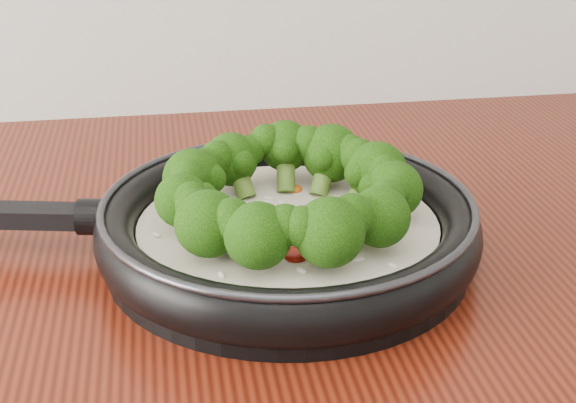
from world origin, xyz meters
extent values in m
cylinder|color=black|center=(0.14, 1.10, 0.91)|extent=(0.35, 0.35, 0.01)
torus|color=black|center=(0.14, 1.10, 0.93)|extent=(0.36, 0.36, 0.03)
torus|color=#2D2D33|center=(0.14, 1.10, 0.95)|extent=(0.35, 0.35, 0.01)
cylinder|color=black|center=(-0.01, 1.13, 0.93)|extent=(0.03, 0.04, 0.03)
cylinder|color=beige|center=(0.14, 1.10, 0.92)|extent=(0.29, 0.29, 0.02)
ellipsoid|color=#961107|center=(0.18, 1.11, 0.93)|extent=(0.02, 0.02, 0.01)
ellipsoid|color=#961107|center=(0.22, 1.09, 0.93)|extent=(0.02, 0.02, 0.01)
ellipsoid|color=#D7500D|center=(0.11, 1.09, 0.93)|extent=(0.02, 0.02, 0.01)
ellipsoid|color=#961107|center=(0.07, 1.17, 0.93)|extent=(0.02, 0.02, 0.01)
ellipsoid|color=#961107|center=(0.17, 1.07, 0.93)|extent=(0.03, 0.03, 0.01)
ellipsoid|color=#D7500D|center=(0.15, 1.16, 0.93)|extent=(0.02, 0.02, 0.01)
ellipsoid|color=#961107|center=(0.12, 1.10, 0.93)|extent=(0.02, 0.02, 0.01)
ellipsoid|color=#961107|center=(0.17, 1.09, 0.93)|extent=(0.03, 0.03, 0.01)
ellipsoid|color=#D7500D|center=(0.23, 1.09, 0.93)|extent=(0.02, 0.02, 0.01)
ellipsoid|color=#961107|center=(0.13, 1.04, 0.93)|extent=(0.02, 0.02, 0.01)
ellipsoid|color=#961107|center=(0.22, 1.14, 0.93)|extent=(0.02, 0.02, 0.01)
ellipsoid|color=#D7500D|center=(0.14, 1.09, 0.93)|extent=(0.02, 0.02, 0.01)
ellipsoid|color=#961107|center=(0.14, 1.11, 0.93)|extent=(0.02, 0.02, 0.01)
ellipsoid|color=#961107|center=(0.14, 1.05, 0.93)|extent=(0.02, 0.02, 0.01)
ellipsoid|color=#D7500D|center=(0.10, 1.19, 0.93)|extent=(0.02, 0.02, 0.01)
ellipsoid|color=#961107|center=(0.15, 1.11, 0.93)|extent=(0.02, 0.02, 0.01)
ellipsoid|color=#961107|center=(0.17, 1.11, 0.93)|extent=(0.02, 0.02, 0.01)
ellipsoid|color=#D7500D|center=(0.17, 1.11, 0.93)|extent=(0.02, 0.02, 0.01)
ellipsoid|color=#961107|center=(0.12, 1.12, 0.93)|extent=(0.01, 0.01, 0.01)
ellipsoid|color=white|center=(0.08, 1.16, 0.93)|extent=(0.01, 0.01, 0.00)
ellipsoid|color=white|center=(0.14, 1.10, 0.93)|extent=(0.00, 0.01, 0.00)
ellipsoid|color=white|center=(0.20, 1.10, 0.93)|extent=(0.01, 0.01, 0.00)
ellipsoid|color=white|center=(0.14, 1.13, 0.93)|extent=(0.01, 0.01, 0.00)
ellipsoid|color=white|center=(0.14, 1.10, 0.93)|extent=(0.01, 0.01, 0.00)
ellipsoid|color=white|center=(0.09, 1.12, 0.93)|extent=(0.01, 0.01, 0.00)
ellipsoid|color=white|center=(0.16, 1.21, 0.93)|extent=(0.01, 0.01, 0.00)
ellipsoid|color=white|center=(0.03, 1.09, 0.93)|extent=(0.01, 0.01, 0.00)
ellipsoid|color=white|center=(0.13, 1.06, 0.93)|extent=(0.01, 0.01, 0.00)
ellipsoid|color=white|center=(0.14, 1.14, 0.93)|extent=(0.01, 0.01, 0.00)
ellipsoid|color=white|center=(0.13, 1.15, 0.93)|extent=(0.01, 0.01, 0.00)
ellipsoid|color=white|center=(0.14, 1.07, 0.93)|extent=(0.01, 0.00, 0.00)
ellipsoid|color=white|center=(0.12, 1.13, 0.93)|extent=(0.01, 0.01, 0.00)
ellipsoid|color=white|center=(0.20, 1.02, 0.93)|extent=(0.01, 0.01, 0.00)
ellipsoid|color=white|center=(0.08, 1.02, 0.93)|extent=(0.01, 0.01, 0.00)
ellipsoid|color=white|center=(0.12, 1.14, 0.93)|extent=(0.01, 0.01, 0.00)
ellipsoid|color=white|center=(0.13, 1.14, 0.93)|extent=(0.01, 0.01, 0.00)
ellipsoid|color=white|center=(0.18, 1.03, 0.93)|extent=(0.01, 0.01, 0.00)
ellipsoid|color=white|center=(0.18, 1.11, 0.93)|extent=(0.01, 0.01, 0.00)
ellipsoid|color=white|center=(0.13, 1.02, 0.93)|extent=(0.01, 0.01, 0.00)
ellipsoid|color=white|center=(0.18, 1.07, 0.93)|extent=(0.01, 0.01, 0.00)
ellipsoid|color=white|center=(0.10, 1.15, 0.93)|extent=(0.01, 0.01, 0.00)
ellipsoid|color=white|center=(0.17, 1.08, 0.93)|extent=(0.01, 0.01, 0.00)
cylinder|color=olive|center=(0.20, 1.09, 0.94)|extent=(0.03, 0.02, 0.03)
sphere|color=black|center=(0.22, 1.09, 0.96)|extent=(0.05, 0.05, 0.05)
sphere|color=black|center=(0.22, 1.11, 0.97)|extent=(0.03, 0.03, 0.03)
sphere|color=black|center=(0.21, 1.07, 0.97)|extent=(0.03, 0.03, 0.03)
sphere|color=black|center=(0.20, 1.09, 0.96)|extent=(0.03, 0.03, 0.02)
cylinder|color=olive|center=(0.20, 1.12, 0.94)|extent=(0.03, 0.02, 0.03)
sphere|color=black|center=(0.22, 1.13, 0.96)|extent=(0.06, 0.06, 0.05)
sphere|color=black|center=(0.21, 1.14, 0.97)|extent=(0.04, 0.04, 0.03)
sphere|color=black|center=(0.22, 1.11, 0.97)|extent=(0.04, 0.04, 0.03)
sphere|color=black|center=(0.20, 1.12, 0.96)|extent=(0.03, 0.03, 0.03)
cylinder|color=olive|center=(0.18, 1.16, 0.94)|extent=(0.03, 0.04, 0.04)
sphere|color=black|center=(0.19, 1.17, 0.96)|extent=(0.06, 0.06, 0.05)
sphere|color=black|center=(0.17, 1.18, 0.97)|extent=(0.04, 0.04, 0.03)
sphere|color=black|center=(0.20, 1.16, 0.97)|extent=(0.04, 0.04, 0.03)
sphere|color=black|center=(0.18, 1.16, 0.96)|extent=(0.03, 0.03, 0.03)
cylinder|color=olive|center=(0.15, 1.17, 0.95)|extent=(0.02, 0.04, 0.04)
sphere|color=black|center=(0.15, 1.19, 0.96)|extent=(0.05, 0.05, 0.05)
sphere|color=black|center=(0.13, 1.18, 0.97)|extent=(0.03, 0.03, 0.03)
sphere|color=black|center=(0.17, 1.18, 0.97)|extent=(0.03, 0.03, 0.03)
sphere|color=black|center=(0.15, 1.17, 0.97)|extent=(0.03, 0.03, 0.02)
cylinder|color=olive|center=(0.11, 1.16, 0.94)|extent=(0.03, 0.03, 0.03)
sphere|color=black|center=(0.10, 1.17, 0.96)|extent=(0.06, 0.06, 0.05)
sphere|color=black|center=(0.09, 1.16, 0.97)|extent=(0.03, 0.03, 0.03)
sphere|color=black|center=(0.12, 1.18, 0.97)|extent=(0.03, 0.03, 0.03)
sphere|color=black|center=(0.11, 1.16, 0.96)|extent=(0.03, 0.03, 0.02)
cylinder|color=olive|center=(0.08, 1.13, 0.94)|extent=(0.03, 0.03, 0.03)
sphere|color=black|center=(0.07, 1.14, 0.96)|extent=(0.06, 0.06, 0.05)
sphere|color=black|center=(0.06, 1.12, 0.97)|extent=(0.04, 0.04, 0.03)
sphere|color=black|center=(0.08, 1.15, 0.96)|extent=(0.03, 0.03, 0.03)
sphere|color=black|center=(0.08, 1.13, 0.96)|extent=(0.03, 0.03, 0.02)
cylinder|color=olive|center=(0.07, 1.10, 0.94)|extent=(0.03, 0.02, 0.03)
sphere|color=black|center=(0.05, 1.10, 0.96)|extent=(0.05, 0.05, 0.04)
sphere|color=black|center=(0.06, 1.08, 0.97)|extent=(0.03, 0.03, 0.03)
sphere|color=black|center=(0.06, 1.11, 0.96)|extent=(0.03, 0.03, 0.02)
sphere|color=black|center=(0.07, 1.10, 0.96)|extent=(0.03, 0.03, 0.02)
cylinder|color=olive|center=(0.08, 1.06, 0.94)|extent=(0.03, 0.03, 0.03)
sphere|color=black|center=(0.07, 1.05, 0.96)|extent=(0.06, 0.06, 0.05)
sphere|color=black|center=(0.09, 1.04, 0.97)|extent=(0.04, 0.04, 0.03)
sphere|color=black|center=(0.06, 1.07, 0.97)|extent=(0.03, 0.03, 0.03)
sphere|color=black|center=(0.08, 1.06, 0.96)|extent=(0.03, 0.03, 0.02)
cylinder|color=olive|center=(0.11, 1.04, 0.94)|extent=(0.03, 0.04, 0.04)
sphere|color=black|center=(0.10, 1.02, 0.96)|extent=(0.06, 0.06, 0.05)
sphere|color=black|center=(0.12, 1.02, 0.97)|extent=(0.04, 0.04, 0.03)
sphere|color=black|center=(0.09, 1.03, 0.97)|extent=(0.03, 0.03, 0.03)
sphere|color=black|center=(0.11, 1.04, 0.96)|extent=(0.03, 0.03, 0.02)
cylinder|color=olive|center=(0.15, 1.03, 0.95)|extent=(0.02, 0.04, 0.04)
sphere|color=black|center=(0.15, 1.02, 0.96)|extent=(0.06, 0.06, 0.05)
sphere|color=black|center=(0.17, 1.02, 0.97)|extent=(0.04, 0.04, 0.03)
sphere|color=black|center=(0.13, 1.02, 0.97)|extent=(0.03, 0.03, 0.03)
sphere|color=black|center=(0.15, 1.03, 0.97)|extent=(0.03, 0.03, 0.03)
cylinder|color=olive|center=(0.18, 1.05, 0.94)|extent=(0.03, 0.03, 0.04)
sphere|color=black|center=(0.20, 1.04, 0.96)|extent=(0.05, 0.05, 0.05)
sphere|color=black|center=(0.20, 1.05, 0.97)|extent=(0.03, 0.03, 0.03)
sphere|color=black|center=(0.18, 1.03, 0.97)|extent=(0.03, 0.03, 0.03)
sphere|color=black|center=(0.18, 1.05, 0.96)|extent=(0.03, 0.03, 0.02)
camera|label=1|loc=(0.04, 0.52, 1.22)|focal=50.87mm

